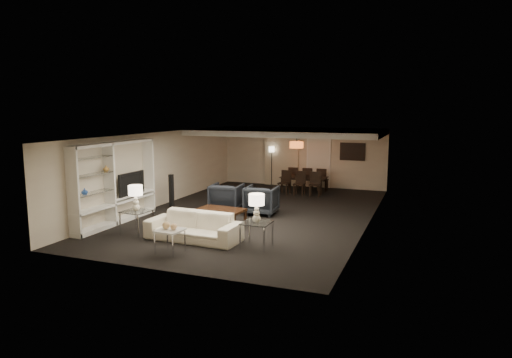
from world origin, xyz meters
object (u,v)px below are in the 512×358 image
object	(u,v)px
table_lamp_left	(136,198)
floor_lamp	(272,166)
chair_nm	(299,183)
pendant_light	(297,145)
sofa	(193,226)
side_table_right	(257,235)
coffee_table	(221,217)
vase_blue	(85,191)
chair_fm	(308,179)
television	(128,183)
dining_table	(304,185)
chair_fr	(322,179)
vase_amber	(106,168)
table_lamp_right	(257,208)
armchair_left	(227,197)
marble_table	(170,241)
side_table_left	(137,222)
armchair_right	(261,200)
chair_fl	(294,178)
floor_speaker	(171,191)
chair_nr	(315,184)

from	to	relation	value
table_lamp_left	floor_lamp	bearing A→B (deg)	84.49
chair_nm	pendant_light	bearing A→B (deg)	157.81
sofa	chair_nm	xyz separation A→B (m)	(0.86, 6.76, 0.11)
pendant_light	side_table_right	world-z (taller)	pendant_light
coffee_table	table_lamp_left	world-z (taller)	table_lamp_left
vase_blue	chair_fm	size ratio (longest dim) A/B	0.19
television	dining_table	distance (m)	7.23
coffee_table	dining_table	distance (m)	5.88
table_lamp_left	chair_fr	distance (m)	8.67
vase_amber	table_lamp_right	bearing A→B (deg)	-4.44
television	dining_table	world-z (taller)	television
armchair_left	chair_fr	world-z (taller)	chair_fr
marble_table	table_lamp_right	bearing A→B (deg)	32.91
side_table_left	dining_table	bearing A→B (deg)	70.96
chair_nm	chair_fm	distance (m)	1.30
armchair_left	chair_fr	distance (m)	5.19
armchair_right	chair_fl	xyz separation A→B (m)	(-0.34, 4.76, 0.01)
armchair_right	chair_fl	bearing A→B (deg)	-90.11
coffee_table	vase_amber	xyz separation A→B (m)	(-2.90, -1.24, 1.41)
chair_fm	chair_fr	distance (m)	0.60
coffee_table	armchair_left	world-z (taller)	armchair_left
pendant_light	table_lamp_left	bearing A→B (deg)	-109.41
armchair_right	armchair_left	bearing A→B (deg)	-4.21
floor_speaker	side_table_left	bearing A→B (deg)	-63.61
marble_table	vase_blue	size ratio (longest dim) A/B	3.19
dining_table	chair_nm	xyz separation A→B (m)	(0.00, -0.65, 0.15)
coffee_table	dining_table	size ratio (longest dim) A/B	0.75
armchair_left	vase_blue	world-z (taller)	vase_blue
marble_table	chair_nr	bearing A→B (deg)	79.50
vase_blue	marble_table	bearing A→B (deg)	-11.19
side_table_right	floor_speaker	distance (m)	5.17
chair_fl	floor_lamp	bearing A→B (deg)	-28.06
floor_speaker	floor_lamp	distance (m)	5.74
side_table_right	chair_fr	size ratio (longest dim) A/B	0.72
pendant_light	floor_lamp	xyz separation A→B (m)	(-1.58, 1.70, -1.08)
chair_fl	chair_fm	distance (m)	0.60
marble_table	chair_nm	size ratio (longest dim) A/B	0.60
side_table_left	chair_nr	world-z (taller)	chair_nr
armchair_right	chair_nr	bearing A→B (deg)	-108.13
vase_amber	chair_fl	distance (m)	8.41
armchair_left	vase_amber	bearing A→B (deg)	45.67
armchair_left	armchair_right	bearing A→B (deg)	173.73
table_lamp_right	coffee_table	bearing A→B (deg)	136.74
marble_table	vase_blue	distance (m)	3.09
sofa	coffee_table	bearing A→B (deg)	92.35
vase_amber	chair_nm	world-z (taller)	vase_amber
television	floor_speaker	bearing A→B (deg)	-12.65
chair_nr	marble_table	bearing A→B (deg)	-107.41
chair_nr	chair_fl	distance (m)	1.77
sofa	marble_table	bearing A→B (deg)	-87.65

